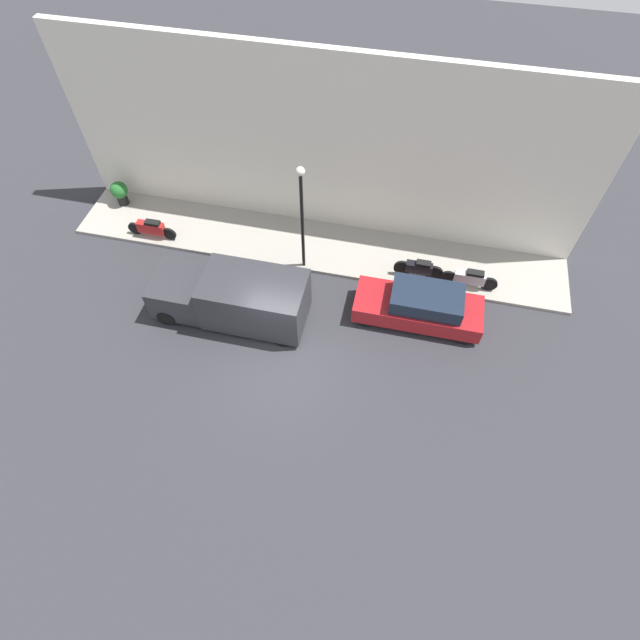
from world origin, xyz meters
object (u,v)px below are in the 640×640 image
object	(u,v)px
parked_car	(420,306)
potted_plant	(120,192)
motorcycle_red	(151,228)
scooter_silver	(470,278)
streetlamp	(302,208)
motorcycle_black	(419,269)
delivery_van	(232,297)

from	to	relation	value
parked_car	potted_plant	size ratio (longest dim) A/B	4.19
motorcycle_red	potted_plant	xyz separation A→B (m)	(1.57, 2.05, 0.17)
parked_car	potted_plant	xyz separation A→B (m)	(3.27, 12.79, 0.05)
scooter_silver	streetlamp	xyz separation A→B (m)	(-0.26, 6.15, 2.36)
motorcycle_black	potted_plant	world-z (taller)	potted_plant
motorcycle_red	streetlamp	bearing A→B (deg)	-91.84
motorcycle_black	delivery_van	bearing A→B (deg)	116.61
parked_car	delivery_van	xyz separation A→B (m)	(-1.24, 6.35, 0.30)
motorcycle_red	streetlamp	size ratio (longest dim) A/B	0.45
motorcycle_red	scooter_silver	bearing A→B (deg)	-89.70
scooter_silver	motorcycle_black	bearing A→B (deg)	87.83
motorcycle_red	streetlamp	xyz separation A→B (m)	(-0.20, -6.23, 2.38)
parked_car	motorcycle_red	xyz separation A→B (m)	(1.70, 10.74, -0.13)
motorcycle_red	potted_plant	distance (m)	2.59
motorcycle_red	potted_plant	bearing A→B (deg)	52.50
parked_car	motorcycle_black	size ratio (longest dim) A/B	2.40
parked_car	delivery_van	bearing A→B (deg)	101.06
motorcycle_black	motorcycle_red	xyz separation A→B (m)	(-0.13, 10.54, -0.01)
parked_car	motorcycle_black	distance (m)	1.85
delivery_van	motorcycle_red	xyz separation A→B (m)	(2.94, 4.39, -0.43)
parked_car	motorcycle_black	bearing A→B (deg)	6.46
motorcycle_black	streetlamp	size ratio (longest dim) A/B	0.41
motorcycle_black	motorcycle_red	bearing A→B (deg)	90.73
motorcycle_black	scooter_silver	distance (m)	1.85
streetlamp	parked_car	bearing A→B (deg)	-108.42
parked_car	streetlamp	xyz separation A→B (m)	(1.50, 4.51, 2.25)
scooter_silver	potted_plant	size ratio (longest dim) A/B	1.98
delivery_van	scooter_silver	xyz separation A→B (m)	(3.01, -7.99, -0.42)
delivery_van	motorcycle_red	distance (m)	5.31
parked_car	scooter_silver	bearing A→B (deg)	-42.91
delivery_van	potted_plant	xyz separation A→B (m)	(4.52, 6.44, -0.25)
motorcycle_red	streetlamp	world-z (taller)	streetlamp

